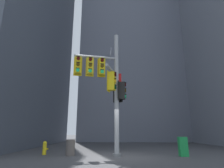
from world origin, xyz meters
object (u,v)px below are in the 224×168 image
fire_hydrant (45,148)px  trash_bin (70,148)px  newspaper_box (183,147)px  signal_pole_assembly (107,81)px

fire_hydrant → trash_bin: (1.60, -0.46, 0.04)m
newspaper_box → trash_bin: (-6.19, 0.23, -0.08)m
signal_pole_assembly → newspaper_box: (4.14, 0.31, -3.60)m
signal_pole_assembly → fire_hydrant: signal_pole_assembly is taller
newspaper_box → trash_bin: 6.19m
newspaper_box → fire_hydrant: bearing=175.0°
signal_pole_assembly → newspaper_box: size_ratio=7.09×
newspaper_box → signal_pole_assembly: bearing=-175.7°
fire_hydrant → trash_bin: 1.66m
signal_pole_assembly → fire_hydrant: bearing=164.7°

